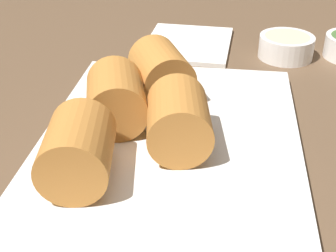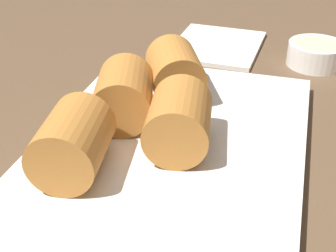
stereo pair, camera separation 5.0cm
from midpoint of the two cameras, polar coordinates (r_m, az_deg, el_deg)
table_surface at (r=41.99cm, az=4.17°, el=-6.56°), size 180.00×140.00×2.00cm
serving_plate at (r=41.98cm, az=3.41°, el=-3.55°), size 34.96×23.62×1.50cm
roll_front_left at (r=44.68cm, az=-2.21°, el=4.05°), size 8.59×7.20×5.50cm
roll_front_right at (r=40.63cm, az=4.25°, el=0.97°), size 8.44×6.57×5.50cm
roll_back_left at (r=37.82cm, az=-7.69°, el=-1.79°), size 8.42×6.48×5.50cm
roll_back_right at (r=49.45cm, az=3.71°, el=6.84°), size 8.76×7.96×5.50cm
dipping_bowl_near at (r=63.85cm, az=19.80°, el=8.28°), size 7.15×7.15×2.94cm
napkin at (r=66.76cm, az=8.16°, el=9.63°), size 14.19×12.25×0.60cm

